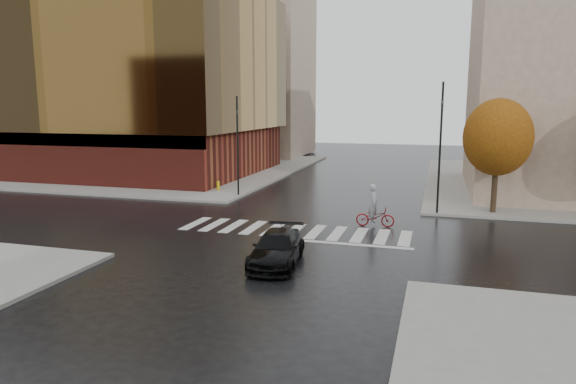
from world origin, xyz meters
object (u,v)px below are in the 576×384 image
at_px(traffic_light_nw, 238,140).
at_px(fire_hydrant, 218,185).
at_px(traffic_light_ne, 441,139).
at_px(cyclist, 374,212).
at_px(sedan, 277,248).

distance_m(traffic_light_nw, fire_hydrant, 4.21).
bearing_deg(traffic_light_nw, traffic_light_ne, 64.25).
bearing_deg(traffic_light_nw, cyclist, 42.94).
bearing_deg(fire_hydrant, cyclist, -31.61).
bearing_deg(traffic_light_nw, fire_hydrant, -138.19).
height_order(sedan, traffic_light_nw, traffic_light_nw).
bearing_deg(cyclist, traffic_light_nw, 56.67).
distance_m(sedan, traffic_light_ne, 13.36).
distance_m(sedan, cyclist, 8.06).
bearing_deg(traffic_light_ne, cyclist, 52.06).
bearing_deg(sedan, traffic_light_nw, 111.14).
bearing_deg(fire_hydrant, sedan, -58.36).
distance_m(sedan, fire_hydrant, 17.62).
distance_m(cyclist, traffic_light_ne, 6.10).
height_order(traffic_light_nw, fire_hydrant, traffic_light_nw).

